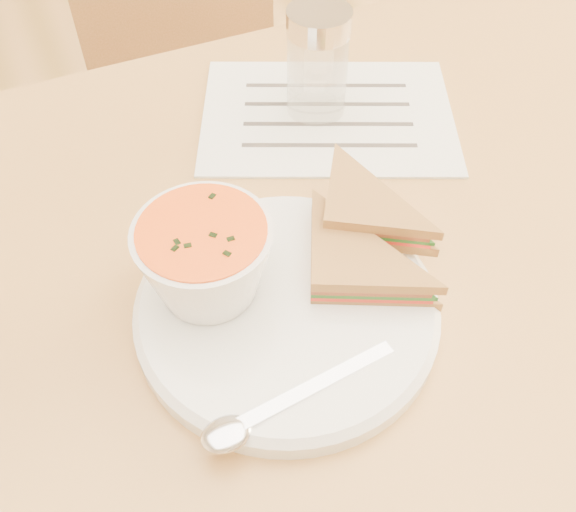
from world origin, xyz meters
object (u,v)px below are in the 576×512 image
soup_bowl (206,263)px  condiment_shaker (317,64)px  chair_far (205,104)px  plate (287,310)px  dining_table (329,411)px

soup_bowl → condiment_shaker: condiment_shaker is taller
chair_far → plate: bearing=82.5°
plate → dining_table: bearing=35.8°
dining_table → plate: (-0.09, -0.07, 0.38)m
condiment_shaker → soup_bowl: bearing=-133.7°
plate → condiment_shaker: 0.28m
dining_table → plate: size_ratio=4.03×
chair_far → soup_bowl: 0.79m
soup_bowl → chair_far: bearing=73.8°
dining_table → soup_bowl: 0.45m
dining_table → condiment_shaker: size_ratio=8.46×
chair_far → plate: (-0.14, -0.71, 0.32)m
soup_bowl → plate: bearing=-35.3°
dining_table → soup_bowl: soup_bowl is taller
chair_far → soup_bowl: chair_far is taller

